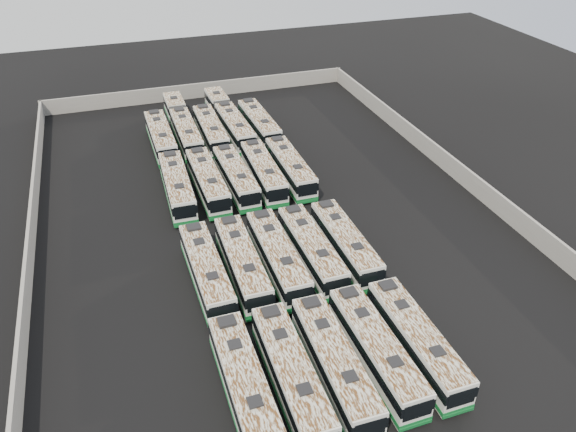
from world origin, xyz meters
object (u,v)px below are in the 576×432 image
Objects in this scene: bus_front_far_left at (245,386)px; bus_midfront_far_left at (207,271)px; bus_front_right at (376,350)px; bus_front_center at (334,363)px; bus_back_far_right at (259,124)px; bus_midfront_left at (242,263)px; bus_front_far_right at (416,341)px; bus_midback_center at (236,177)px; bus_midback_left at (208,181)px; bus_back_left at (182,125)px; bus_back_center at (211,131)px; bus_midback_right at (264,172)px; bus_midfront_center at (278,257)px; bus_midfront_right at (311,250)px; bus_midfront_far_right at (345,243)px; bus_back_far_left at (161,137)px; bus_midback_far_left at (177,186)px; bus_back_right at (229,119)px; bus_front_left at (292,375)px; bus_midback_far_right at (290,168)px.

bus_front_far_left is 1.00× the size of bus_midfront_far_left.
bus_front_center is at bearing -177.24° from bus_front_right.
bus_midfront_left is at bearing -110.12° from bus_back_far_right.
bus_midback_center is at bearing 102.36° from bus_front_far_right.
bus_midfront_left is 29.29m from bus_back_far_right.
bus_midback_left is at bearing 76.85° from bus_midfront_far_left.
bus_midback_left is at bearing -89.88° from bus_back_left.
bus_midback_center is (-3.15, 27.60, -0.03)m from bus_front_right.
bus_midfront_left reaches higher than bus_midfront_far_left.
bus_midback_right is at bearing -75.18° from bus_back_center.
bus_midfront_center reaches higher than bus_midfront_left.
bus_midfront_far_right is (3.20, -0.03, -0.02)m from bus_midfront_right.
bus_midfront_far_right is (3.08, 12.51, -0.03)m from bus_front_right.
bus_midfront_far_right is at bearing -1.07° from bus_midfront_far_left.
bus_midfront_right is 0.98× the size of bus_back_far_left.
bus_midback_left is (-6.13, 14.98, 0.02)m from bus_midfront_right.
bus_midfront_center is 1.03× the size of bus_midback_center.
bus_front_far_left is at bearing -107.54° from bus_midback_right.
bus_midback_far_left reaches higher than bus_back_center.
bus_midback_far_left reaches higher than bus_midback_center.
bus_front_far_right is at bearing -52.49° from bus_midfront_left.
bus_front_far_right is 0.98× the size of bus_back_center.
bus_front_far_left is 42.37m from bus_back_far_right.
bus_back_center is 4.31m from bus_back_right.
bus_midback_left is at bearing 111.53° from bus_midfront_right.
bus_front_far_left is 1.00× the size of bus_front_center.
bus_front_far_left is 0.99× the size of bus_front_left.
bus_back_right is (6.13, 43.44, -0.02)m from bus_front_left.
bus_midback_left is at bearing 83.07° from bus_front_far_left.
bus_midback_far_right is at bearing 58.59° from bus_midfront_left.
bus_midback_left reaches higher than bus_midfront_right.
bus_midfront_left reaches higher than bus_back_left.
bus_midfront_center reaches higher than bus_midfront_right.
bus_front_far_right is at bearing -2.43° from bus_front_right.
bus_front_far_left is 1.00× the size of bus_midback_right.
bus_midfront_far_right is 16.33m from bus_midback_center.
bus_midfront_left is 0.99× the size of bus_midfront_center.
bus_front_far_right is at bearing -87.02° from bus_back_right.
bus_back_far_left is at bearing 89.69° from bus_front_far_left.
bus_midfront_center is 1.03× the size of bus_midfront_far_right.
bus_back_center reaches higher than bus_back_far_right.
bus_midfront_right is 0.65× the size of bus_back_left.
bus_midback_far_left reaches higher than bus_midfront_far_left.
bus_midback_left is at bearing 97.02° from bus_front_center.
bus_midback_left is 1.03× the size of bus_midback_center.
bus_back_far_left reaches higher than bus_back_left.
bus_back_left is at bearing 99.96° from bus_midback_center.
bus_back_left reaches higher than bus_midback_center.
bus_front_left is 1.03× the size of bus_midfront_far_right.
bus_midfront_center is 1.02× the size of bus_midfront_right.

